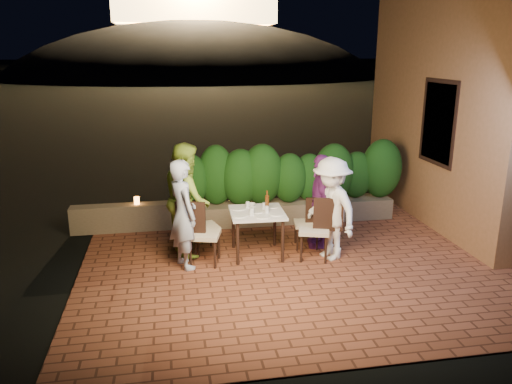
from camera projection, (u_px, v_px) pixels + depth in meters
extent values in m
plane|color=black|center=(309.00, 271.00, 7.71)|extent=(400.00, 400.00, 0.00)
cube|color=brown|center=(301.00, 261.00, 8.20)|extent=(7.00, 6.00, 0.15)
cube|color=#9D673E|center=(466.00, 92.00, 9.52)|extent=(1.60, 5.00, 5.00)
cube|color=black|center=(440.00, 122.00, 9.05)|extent=(0.08, 1.00, 1.40)
cube|color=black|center=(439.00, 123.00, 9.05)|extent=(0.06, 1.15, 1.55)
cube|color=brown|center=(287.00, 211.00, 9.86)|extent=(4.20, 0.55, 0.40)
cube|color=brown|center=(132.00, 217.00, 9.34)|extent=(2.20, 0.30, 0.50)
ellipsoid|color=black|center=(198.00, 107.00, 65.95)|extent=(52.00, 40.00, 22.00)
cylinder|color=white|center=(240.00, 216.00, 7.84)|extent=(0.23, 0.23, 0.01)
cylinder|color=white|center=(239.00, 208.00, 8.20)|extent=(0.24, 0.24, 0.01)
cylinder|color=white|center=(276.00, 214.00, 7.92)|extent=(0.21, 0.21, 0.01)
cylinder|color=white|center=(272.00, 207.00, 8.30)|extent=(0.20, 0.20, 0.01)
cylinder|color=white|center=(256.00, 211.00, 8.05)|extent=(0.23, 0.23, 0.01)
cylinder|color=white|center=(263.00, 217.00, 7.80)|extent=(0.23, 0.23, 0.01)
cylinder|color=silver|center=(252.00, 212.00, 7.87)|extent=(0.07, 0.07, 0.12)
cylinder|color=silver|center=(248.00, 205.00, 8.24)|extent=(0.06, 0.06, 0.11)
cylinder|color=silver|center=(267.00, 209.00, 7.99)|extent=(0.06, 0.06, 0.11)
cylinder|color=silver|center=(264.00, 206.00, 8.18)|extent=(0.06, 0.06, 0.11)
imported|color=white|center=(251.00, 205.00, 8.35)|extent=(0.19, 0.19, 0.04)
imported|color=#A5B5D4|center=(183.00, 214.00, 7.60)|extent=(0.61, 0.73, 1.71)
imported|color=#92B939|center=(187.00, 199.00, 8.15)|extent=(0.78, 0.96, 1.85)
imported|color=white|center=(331.00, 209.00, 7.92)|extent=(0.95, 1.22, 1.67)
imported|color=#6D2674|center=(320.00, 201.00, 8.44)|extent=(0.57, 1.00, 1.61)
cylinder|color=orange|center=(137.00, 201.00, 9.27)|extent=(0.10, 0.10, 0.14)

